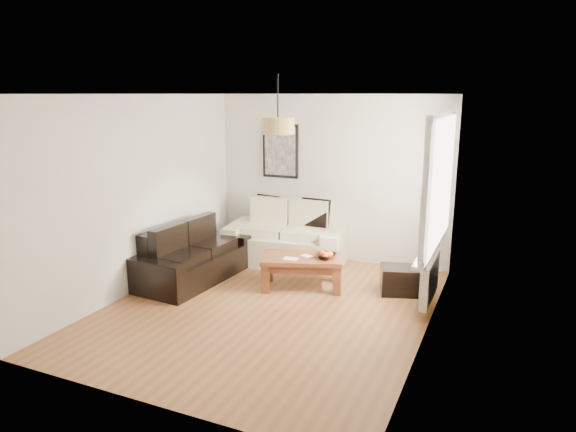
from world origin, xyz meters
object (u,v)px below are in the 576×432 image
at_px(sofa_leather, 193,254).
at_px(ottoman, 405,280).
at_px(loveseat_cream, 286,234).
at_px(coffee_table, 302,272).

xyz_separation_m(sofa_leather, ottoman, (2.88, 0.69, -0.20)).
relative_size(sofa_leather, ottoman, 2.78).
bearing_deg(loveseat_cream, ottoman, -23.57).
distance_m(loveseat_cream, sofa_leather, 1.56).
bearing_deg(ottoman, loveseat_cream, 163.42).
xyz_separation_m(coffee_table, ottoman, (1.34, 0.36, -0.04)).
bearing_deg(ottoman, coffee_table, -164.88).
relative_size(sofa_leather, coffee_table, 1.62).
height_order(loveseat_cream, coffee_table, loveseat_cream).
bearing_deg(sofa_leather, coffee_table, -73.67).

